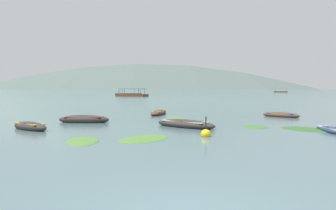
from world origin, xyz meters
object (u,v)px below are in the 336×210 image
ferry_0 (281,92)px  ferry_2 (132,95)px  ferry_1 (128,94)px  mooring_buoy (206,134)px  rowboat_0 (332,130)px  rowboat_1 (30,126)px  rowboat_5 (185,124)px  rowboat_3 (281,115)px  rowboat_4 (159,113)px  rowboat_2 (84,120)px

ferry_0 → ferry_2: size_ratio=0.88×
ferry_1 → mooring_buoy: bearing=-79.2°
rowboat_0 → ferry_2: bearing=105.5°
rowboat_1 → rowboat_5: size_ratio=0.75×
rowboat_3 → ferry_0: (55.47, 174.01, 0.28)m
ferry_2 → rowboat_3: bearing=-72.4°
rowboat_3 → rowboat_4: size_ratio=0.70×
rowboat_1 → rowboat_4: size_ratio=0.74×
rowboat_4 → ferry_0: 183.85m
rowboat_5 → mooring_buoy: size_ratio=3.64×
rowboat_0 → rowboat_3: size_ratio=1.04×
rowboat_3 → ferry_0: size_ratio=0.34×
ferry_0 → rowboat_3: bearing=-107.7°
rowboat_4 → rowboat_5: (2.19, -9.67, 0.02)m
rowboat_4 → ferry_2: 68.52m
rowboat_0 → rowboat_5: 8.20m
rowboat_2 → rowboat_5: rowboat_2 is taller
ferry_1 → ferry_2: same height
rowboat_3 → rowboat_5: size_ratio=0.71×
rowboat_2 → ferry_2: ferry_2 is taller
rowboat_1 → rowboat_2: size_ratio=0.86×
rowboat_3 → ferry_1: bearing=106.9°
mooring_buoy → ferry_0: bearing=71.3°
ferry_1 → rowboat_0: bearing=-74.9°
rowboat_5 → ferry_0: 192.18m
rowboat_2 → ferry_0: 192.28m
rowboat_2 → ferry_1: bearing=96.6°
ferry_2 → rowboat_4: bearing=-80.1°
rowboat_2 → ferry_0: ferry_0 is taller
rowboat_5 → ferry_0: size_ratio=0.48×
mooring_buoy → rowboat_3: bearing=57.0°
ferry_0 → ferry_2: bearing=-126.7°
ferry_1 → ferry_0: bearing=48.1°
rowboat_0 → rowboat_3: rowboat_3 is taller
rowboat_1 → rowboat_5: (9.03, 1.45, 0.00)m
rowboat_0 → rowboat_4: rowboat_4 is taller
rowboat_3 → ferry_1: 87.49m
rowboat_4 → ferry_0: ferry_0 is taller
rowboat_5 → mooring_buoy: (0.93, -3.88, -0.07)m
rowboat_4 → rowboat_2: bearing=-124.0°
rowboat_0 → rowboat_1: 16.96m
rowboat_3 → rowboat_2: bearing=-162.5°
rowboat_5 → ferry_2: (-14.00, 77.17, 0.26)m
rowboat_0 → rowboat_3: bearing=88.4°
rowboat_1 → ferry_1: bearing=95.1°
ferry_1 → ferry_2: size_ratio=0.94×
rowboat_3 → ferry_2: ferry_2 is taller
rowboat_4 → mooring_buoy: size_ratio=3.69×
rowboat_3 → rowboat_5: rowboat_5 is taller
ferry_1 → rowboat_2: bearing=-83.4°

